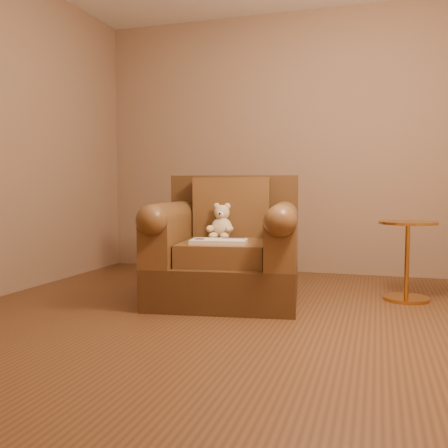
% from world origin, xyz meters
% --- Properties ---
extents(floor, '(4.00, 4.00, 0.00)m').
position_xyz_m(floor, '(0.00, 0.00, 0.00)').
color(floor, brown).
rests_on(floor, ground).
extents(room, '(4.02, 4.02, 2.71)m').
position_xyz_m(room, '(0.00, 0.00, 1.71)').
color(room, '#8D7157').
rests_on(room, ground).
extents(armchair, '(1.24, 1.19, 0.99)m').
position_xyz_m(armchair, '(-0.21, 0.53, 0.38)').
color(armchair, '#462E17').
rests_on(armchair, floor).
extents(teddy_bear, '(0.22, 0.24, 0.30)m').
position_xyz_m(teddy_bear, '(-0.28, 0.61, 0.58)').
color(teddy_bear, beige).
rests_on(teddy_bear, armchair).
extents(guidebook, '(0.43, 0.30, 0.03)m').
position_xyz_m(guidebook, '(-0.19, 0.25, 0.49)').
color(guidebook, beige).
rests_on(guidebook, armchair).
extents(side_table, '(0.44, 0.44, 0.62)m').
position_xyz_m(side_table, '(1.15, 0.89, 0.34)').
color(side_table, gold).
rests_on(side_table, floor).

